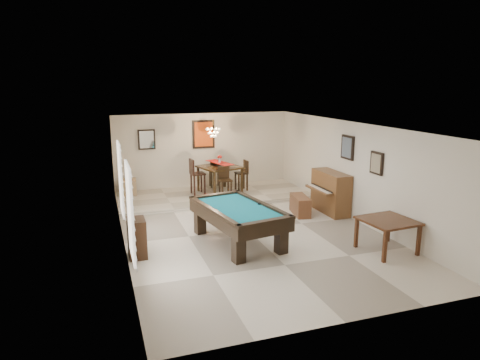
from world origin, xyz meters
TOP-DOWN VIEW (x-y plane):
  - ground_plane at (0.00, 0.00)m, footprint 6.00×9.00m
  - wall_back at (0.00, 4.50)m, footprint 6.00×0.04m
  - wall_front at (0.00, -4.50)m, footprint 6.00×0.04m
  - wall_left at (-3.00, 0.00)m, footprint 0.04×9.00m
  - wall_right at (3.00, 0.00)m, footprint 0.04×9.00m
  - ceiling at (0.00, 0.00)m, footprint 6.00×9.00m
  - dining_step at (0.00, 3.25)m, footprint 6.00×2.50m
  - window_left_front at (-2.97, -2.20)m, footprint 0.06×1.00m
  - window_left_rear at (-2.97, 0.60)m, footprint 0.06×1.00m
  - pool_table at (-0.50, -0.75)m, footprint 1.77×2.71m
  - square_table at (2.40, -2.28)m, footprint 1.13×1.13m
  - upright_piano at (2.59, 0.66)m, footprint 0.78×1.40m
  - piano_bench at (1.82, 0.74)m, footprint 0.53×1.00m
  - apothecary_chest at (-2.78, -0.84)m, footprint 0.37×0.55m
  - dining_table at (0.26, 3.42)m, footprint 1.45×1.45m
  - flower_vase at (0.26, 3.42)m, footprint 0.15×0.15m
  - dining_chair_south at (0.22, 2.67)m, footprint 0.37×0.37m
  - dining_chair_north at (0.29, 4.17)m, footprint 0.39×0.39m
  - dining_chair_west at (-0.47, 3.41)m, footprint 0.46×0.46m
  - dining_chair_east at (1.00, 3.45)m, footprint 0.39×0.39m
  - corner_bench at (-2.56, 4.06)m, footprint 0.48×0.58m
  - chandelier at (0.00, 3.20)m, footprint 0.44×0.44m
  - back_painting at (0.00, 4.46)m, footprint 0.75×0.06m
  - back_mirror at (-1.90, 4.46)m, footprint 0.55×0.06m
  - right_picture_upper at (2.96, 0.30)m, footprint 0.06×0.55m
  - right_picture_lower at (2.96, -1.00)m, footprint 0.06×0.45m

SIDE VIEW (x-z plane):
  - ground_plane at x=0.00m, z-range -0.02..0.00m
  - dining_step at x=0.00m, z-range 0.00..0.12m
  - piano_bench at x=1.82m, z-range 0.00..0.53m
  - square_table at x=2.40m, z-range 0.00..0.72m
  - corner_bench at x=-2.56m, z-range 0.12..0.61m
  - apothecary_chest at x=-2.78m, z-range 0.00..0.83m
  - pool_table at x=-0.50m, z-range 0.00..0.84m
  - upright_piano at x=2.59m, z-range 0.00..1.17m
  - dining_chair_north at x=0.29m, z-range 0.12..1.08m
  - dining_chair_south at x=0.22m, z-range 0.12..1.08m
  - dining_table at x=0.26m, z-range 0.12..1.09m
  - dining_chair_east at x=1.00m, z-range 0.12..1.11m
  - dining_chair_west at x=-0.47m, z-range 0.12..1.26m
  - flower_vase at x=0.26m, z-range 1.09..1.34m
  - wall_back at x=0.00m, z-range 0.00..2.60m
  - wall_front at x=0.00m, z-range 0.00..2.60m
  - wall_left at x=-3.00m, z-range 0.00..2.60m
  - wall_right at x=3.00m, z-range 0.00..2.60m
  - window_left_front at x=-2.97m, z-range 0.55..2.25m
  - window_left_rear at x=-2.97m, z-range 0.55..2.25m
  - right_picture_lower at x=2.96m, z-range 1.42..1.98m
  - back_mirror at x=-1.90m, z-range 1.48..2.12m
  - back_painting at x=0.00m, z-range 1.42..2.38m
  - right_picture_upper at x=2.96m, z-range 1.57..2.23m
  - chandelier at x=0.00m, z-range 1.90..2.50m
  - ceiling at x=0.00m, z-range 2.58..2.62m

